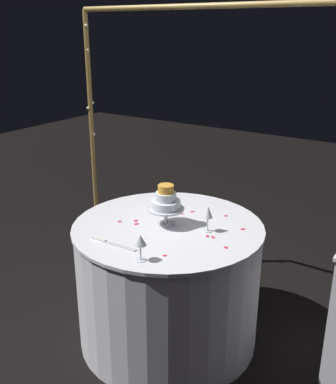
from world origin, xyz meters
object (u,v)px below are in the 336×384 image
main_table (168,282)px  wine_glass_2 (140,242)px  wine_glass_0 (208,213)px  cake_knife (111,243)px  decorative_arch (209,119)px  tiered_cake (165,202)px  wine_glass_1 (163,193)px

main_table → wine_glass_2: bearing=-74.1°
main_table → wine_glass_0: (0.24, 0.06, 0.51)m
cake_knife → wine_glass_2: bearing=-12.9°
wine_glass_0 → wine_glass_2: bearing=-102.7°
decorative_arch → main_table: 1.07m
decorative_arch → tiered_cake: 0.64m
wine_glass_0 → cake_knife: 0.58m
wine_glass_1 → cake_knife: (0.05, -0.59, -0.10)m
cake_knife → wine_glass_1: bearing=94.9°
main_table → wine_glass_1: wine_glass_1 is taller
main_table → tiered_cake: bearing=-165.0°
wine_glass_1 → wine_glass_2: bearing=-65.2°
decorative_arch → wine_glass_1: size_ratio=14.33×
wine_glass_0 → wine_glass_2: (-0.11, -0.50, -0.01)m
wine_glass_1 → cake_knife: size_ratio=0.49×
decorative_arch → tiered_cake: size_ratio=8.24×
decorative_arch → wine_glass_0: decorative_arch is taller
cake_knife → decorative_arch: bearing=82.0°
decorative_arch → cake_knife: bearing=-98.0°
main_table → wine_glass_1: size_ratio=7.94×
tiered_cake → wine_glass_0: 0.26m
tiered_cake → wine_glass_1: bearing=127.1°
wine_glass_0 → wine_glass_2: wine_glass_0 is taller
decorative_arch → main_table: decorative_arch is taller
wine_glass_1 → cake_knife: bearing=-85.1°
decorative_arch → wine_glass_2: decorative_arch is taller
tiered_cake → cake_knife: 0.42m
tiered_cake → wine_glass_2: tiered_cake is taller
tiered_cake → wine_glass_0: (0.25, 0.06, -0.03)m
main_table → wine_glass_1: (-0.17, 0.20, 0.50)m
cake_knife → main_table: bearing=72.3°
main_table → cake_knife: 0.57m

